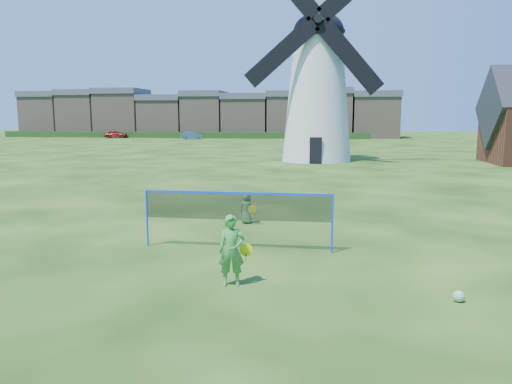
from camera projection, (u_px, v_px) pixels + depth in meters
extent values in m
plane|color=black|center=(246.00, 251.00, 12.92)|extent=(220.00, 220.00, 0.00)
ellipsoid|color=black|center=(319.00, 32.00, 37.53)|extent=(3.92, 3.92, 2.94)
cylinder|color=black|center=(319.00, 32.00, 37.53)|extent=(4.06, 4.06, 0.16)
cube|color=black|center=(316.00, 151.00, 36.29)|extent=(0.91, 0.11, 1.99)
cube|color=black|center=(317.00, 103.00, 36.29)|extent=(0.63, 0.11, 0.82)
cube|color=black|center=(318.00, 63.00, 36.27)|extent=(0.54, 0.11, 0.73)
cylinder|color=black|center=(318.00, 20.00, 35.58)|extent=(0.63, 1.09, 0.63)
cylinder|color=black|center=(319.00, 26.00, 39.62)|extent=(1.99, 0.11, 1.99)
cylinder|color=black|center=(319.00, 25.00, 39.18)|extent=(0.13, 1.63, 0.13)
cube|color=black|center=(281.00, 53.00, 36.09)|extent=(5.63, 0.09, 5.12)
cube|color=black|center=(350.00, 56.00, 35.45)|extent=(5.12, 0.09, 5.63)
cylinder|color=blue|center=(147.00, 218.00, 13.30)|extent=(0.05, 0.05, 1.55)
cylinder|color=blue|center=(332.00, 224.00, 12.61)|extent=(0.05, 0.05, 1.55)
cube|color=black|center=(237.00, 207.00, 12.90)|extent=(5.00, 0.02, 0.70)
cube|color=blue|center=(237.00, 193.00, 12.84)|extent=(5.00, 0.02, 0.06)
imported|color=#398F39|center=(232.00, 251.00, 10.15)|extent=(0.61, 0.46, 1.50)
cylinder|color=#F8FC0D|center=(246.00, 250.00, 10.29)|extent=(0.28, 0.02, 0.28)
cube|color=#F8FC0D|center=(246.00, 258.00, 10.31)|extent=(0.03, 0.02, 0.20)
imported|color=#538B43|center=(247.00, 208.00, 16.15)|extent=(0.57, 0.45, 1.02)
cylinder|color=#F8FC0D|center=(252.00, 209.00, 15.90)|extent=(0.28, 0.02, 0.28)
cube|color=#F8FC0D|center=(252.00, 214.00, 15.93)|extent=(0.03, 0.02, 0.20)
sphere|color=green|center=(459.00, 296.00, 9.33)|extent=(0.22, 0.22, 0.22)
cube|color=#8D775E|center=(48.00, 117.00, 89.59)|extent=(6.72, 8.00, 6.94)
cube|color=#4C4C54|center=(47.00, 95.00, 88.98)|extent=(7.02, 8.40, 1.00)
cube|color=#8D775E|center=(83.00, 116.00, 88.60)|extent=(6.59, 8.00, 7.18)
cube|color=#4C4C54|center=(82.00, 93.00, 87.98)|extent=(6.89, 8.40, 1.00)
cube|color=#8D775E|center=(122.00, 116.00, 87.56)|extent=(7.69, 8.00, 7.39)
cube|color=#4C4C54|center=(121.00, 92.00, 86.91)|extent=(7.99, 8.40, 1.00)
cube|color=#8D775E|center=(164.00, 119.00, 86.55)|extent=(7.41, 8.00, 6.22)
cube|color=#4C4C54|center=(164.00, 98.00, 86.00)|extent=(7.71, 8.40, 1.00)
cube|color=#8D775E|center=(205.00, 117.00, 85.48)|extent=(6.73, 8.00, 6.84)
cube|color=#4C4C54|center=(204.00, 94.00, 84.88)|extent=(7.03, 8.40, 1.00)
cube|color=#8D775E|center=(246.00, 118.00, 84.49)|extent=(7.44, 8.00, 6.36)
cube|color=#4C4C54|center=(246.00, 97.00, 83.93)|extent=(7.74, 8.40, 1.00)
cube|color=#8D775E|center=(288.00, 117.00, 83.47)|extent=(6.36, 8.00, 6.72)
cube|color=#4C4C54|center=(288.00, 95.00, 82.88)|extent=(6.66, 8.40, 1.00)
cube|color=#8D775E|center=(330.00, 116.00, 82.45)|extent=(7.21, 8.00, 7.18)
cube|color=#4C4C54|center=(330.00, 91.00, 81.82)|extent=(7.51, 8.40, 1.00)
cube|color=#8D775E|center=(375.00, 118.00, 81.44)|extent=(7.25, 8.00, 6.61)
cube|color=#4C4C54|center=(376.00, 95.00, 80.86)|extent=(7.55, 8.40, 1.00)
cube|color=#193814|center=(179.00, 135.00, 80.47)|extent=(62.00, 0.80, 1.00)
imported|color=maroon|center=(116.00, 134.00, 80.54)|extent=(3.87, 1.95, 1.26)
imported|color=navy|center=(192.00, 136.00, 76.30)|extent=(3.57, 1.63, 1.14)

